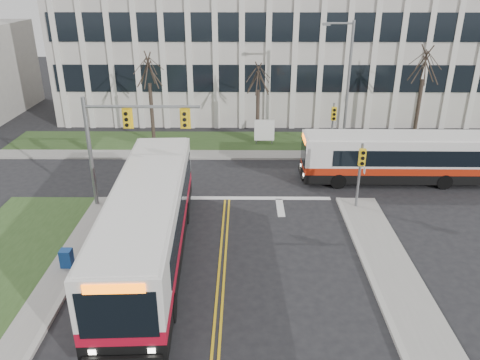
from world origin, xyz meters
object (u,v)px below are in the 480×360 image
Objects in this scene: bus_cross at (394,159)px; bus_main at (149,224)px; directory_sign at (264,131)px; newspaper_box_blue at (67,259)px; streetlight at (346,81)px.

bus_main is at bearing -56.26° from bus_cross.
bus_cross reaches higher than directory_sign.
directory_sign is at bearing 60.75° from newspaper_box_blue.
streetlight is 4.60× the size of directory_sign.
bus_main reaches higher than newspaper_box_blue.
directory_sign is (-5.53, 1.30, -4.02)m from streetlight.
streetlight is at bearing -13.23° from directory_sign.
newspaper_box_blue is at bearing -169.47° from bus_main.
bus_main is (-5.73, -15.66, 0.61)m from directory_sign.
bus_main is at bearing 13.32° from newspaper_box_blue.
bus_cross is at bearing -41.03° from directory_sign.
bus_cross reaches higher than newspaper_box_blue.
newspaper_box_blue is at bearing -134.31° from streetlight.
streetlight is 18.56m from bus_main.
bus_cross is (13.50, 8.90, -0.28)m from bus_main.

